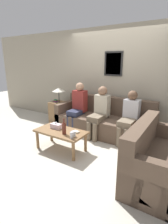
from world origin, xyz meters
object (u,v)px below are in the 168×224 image
object	(u,v)px
couch_main	(104,121)
person_right	(129,115)
person_left	(78,105)
person_middle	(100,110)
couch_side	(161,162)
coffee_table	(61,133)
drinking_glass	(74,134)
wine_bottle	(64,128)

from	to	relation	value
couch_main	person_right	xyz separation A→B (m)	(0.69, -0.16, 0.32)
couch_main	person_right	distance (m)	0.77
person_left	person_middle	bearing A→B (deg)	-4.06
couch_side	person_right	distance (m)	1.39
person_right	person_left	bearing A→B (deg)	179.94
person_middle	person_right	size ratio (longest dim) A/B	1.04
couch_main	person_right	size ratio (longest dim) A/B	2.07
coffee_table	drinking_glass	xyz separation A→B (m)	(0.38, -0.08, 0.11)
couch_main	person_middle	size ratio (longest dim) A/B	1.98
couch_main	person_middle	world-z (taller)	person_middle
couch_main	couch_side	world-z (taller)	same
coffee_table	person_middle	size ratio (longest dim) A/B	0.87
person_right	drinking_glass	bearing A→B (deg)	-118.71
person_middle	person_right	distance (m)	0.71
coffee_table	couch_side	bearing A→B (deg)	1.69
person_left	person_right	distance (m)	1.37
person_left	couch_side	bearing A→B (deg)	-25.41
wine_bottle	person_right	xyz separation A→B (m)	(0.87, 1.20, 0.09)
wine_bottle	couch_main	bearing A→B (deg)	82.32
coffee_table	wine_bottle	xyz separation A→B (m)	(0.16, -0.09, 0.18)
person_left	person_middle	size ratio (longest dim) A/B	1.03
drinking_glass	person_middle	world-z (taller)	person_middle
drinking_glass	couch_side	bearing A→B (deg)	5.21
couch_side	person_middle	distance (m)	1.89
couch_main	couch_side	distance (m)	1.96
coffee_table	wine_bottle	size ratio (longest dim) A/B	3.34
wine_bottle	drinking_glass	world-z (taller)	wine_bottle
couch_main	coffee_table	bearing A→B (deg)	-105.20
couch_side	person_left	size ratio (longest dim) A/B	1.21
couch_main	drinking_glass	world-z (taller)	couch_main
couch_side	coffee_table	distance (m)	1.89
drinking_glass	person_middle	distance (m)	1.16
drinking_glass	coffee_table	bearing A→B (deg)	167.90
coffee_table	wine_bottle	distance (m)	0.26
couch_main	person_middle	xyz separation A→B (m)	(-0.02, -0.21, 0.34)
couch_side	person_middle	bearing A→B (deg)	57.12
coffee_table	person_middle	world-z (taller)	person_middle
couch_main	person_middle	distance (m)	0.40
person_middle	person_right	xyz separation A→B (m)	(0.71, 0.05, -0.02)
coffee_table	drinking_glass	size ratio (longest dim) A/B	10.05
couch_main	coffee_table	distance (m)	1.32
wine_bottle	person_left	size ratio (longest dim) A/B	0.25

